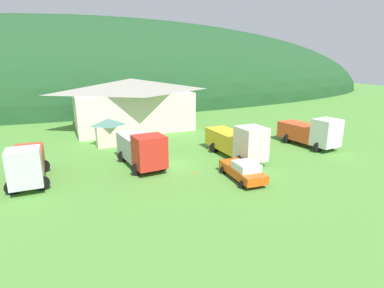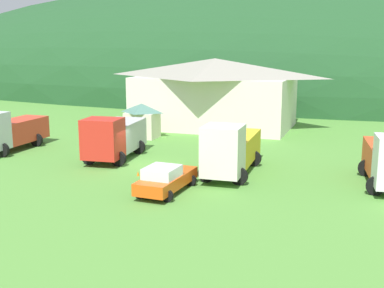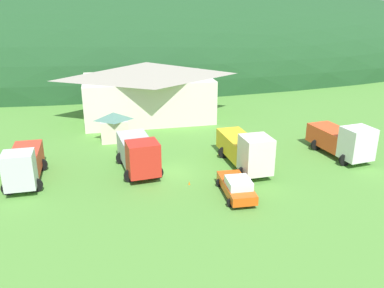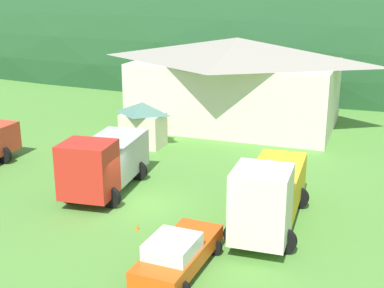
# 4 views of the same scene
# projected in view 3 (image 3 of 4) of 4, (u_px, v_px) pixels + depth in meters

# --- Properties ---
(ground_plane) EXTENTS (200.00, 200.00, 0.00)m
(ground_plane) POSITION_uv_depth(u_px,v_px,m) (171.00, 173.00, 35.83)
(ground_plane) COLOR #518C38
(forested_hill_backdrop) EXTENTS (165.75, 60.00, 38.66)m
(forested_hill_backdrop) POSITION_uv_depth(u_px,v_px,m) (126.00, 68.00, 87.43)
(forested_hill_backdrop) COLOR #1E4723
(forested_hill_backdrop) RESTS_ON ground
(depot_building) EXTENTS (16.67, 10.52, 7.06)m
(depot_building) POSITION_uv_depth(u_px,v_px,m) (147.00, 90.00, 50.77)
(depot_building) COLOR silver
(depot_building) RESTS_ON ground
(play_shed_cream) EXTENTS (3.07, 2.30, 3.17)m
(play_shed_cream) POSITION_uv_depth(u_px,v_px,m) (114.00, 126.00, 43.22)
(play_shed_cream) COLOR beige
(play_shed_cream) RESTS_ON ground
(tow_truck_silver) EXTENTS (3.19, 7.05, 3.40)m
(tow_truck_silver) POSITION_uv_depth(u_px,v_px,m) (24.00, 164.00, 33.50)
(tow_truck_silver) COLOR silver
(tow_truck_silver) RESTS_ON ground
(crane_truck_red) EXTENTS (3.81, 7.14, 3.39)m
(crane_truck_red) POSITION_uv_depth(u_px,v_px,m) (138.00, 153.00, 35.68)
(crane_truck_red) COLOR red
(crane_truck_red) RESTS_ON ground
(heavy_rig_striped) EXTENTS (3.38, 8.33, 3.67)m
(heavy_rig_striped) POSITION_uv_depth(u_px,v_px,m) (246.00, 149.00, 36.38)
(heavy_rig_striped) COLOR silver
(heavy_rig_striped) RESTS_ON ground
(heavy_rig_white) EXTENTS (3.90, 7.36, 3.50)m
(heavy_rig_white) POSITION_uv_depth(u_px,v_px,m) (343.00, 140.00, 38.88)
(heavy_rig_white) COLOR white
(heavy_rig_white) RESTS_ON ground
(service_pickup_orange) EXTENTS (2.51, 5.14, 1.66)m
(service_pickup_orange) POSITION_uv_depth(u_px,v_px,m) (237.00, 186.00, 31.46)
(service_pickup_orange) COLOR #DF5113
(service_pickup_orange) RESTS_ON ground
(traffic_cone_near_pickup) EXTENTS (0.36, 0.36, 0.50)m
(traffic_cone_near_pickup) POSITION_uv_depth(u_px,v_px,m) (219.00, 155.00, 40.01)
(traffic_cone_near_pickup) COLOR orange
(traffic_cone_near_pickup) RESTS_ON ground
(traffic_cone_mid_row) EXTENTS (0.36, 0.36, 0.62)m
(traffic_cone_mid_row) POSITION_uv_depth(u_px,v_px,m) (189.00, 185.00, 33.66)
(traffic_cone_mid_row) COLOR orange
(traffic_cone_mid_row) RESTS_ON ground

